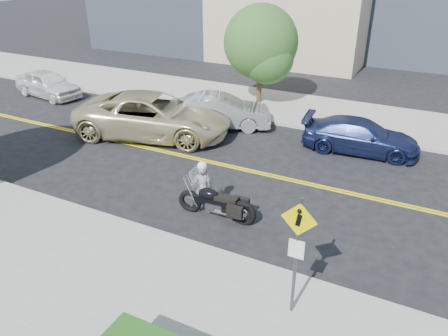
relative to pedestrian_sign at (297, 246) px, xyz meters
name	(u,v)px	position (x,y,z in m)	size (l,w,h in m)	color
ground_plane	(241,169)	(-4.20, 6.31, -1.96)	(120.00, 120.00, 0.00)	black
sidewalk_near	(114,287)	(-4.20, -1.19, -1.89)	(60.00, 5.00, 0.15)	#9E9B91
sidewalk_far	(301,110)	(-4.20, 13.81, -1.89)	(60.00, 5.00, 0.15)	#9E9B91
pedestrian_sign	(297,246)	(0.00, 0.00, 0.00)	(0.78, 0.08, 3.00)	#4C4C51
motorcyclist	(203,187)	(-4.01, 3.01, -1.07)	(0.73, 0.63, 1.78)	#AAABAF
motorcycle	(217,196)	(-3.46, 2.90, -1.19)	(2.54, 0.77, 1.55)	black
suv	(154,115)	(-9.11, 7.63, -1.00)	(3.19, 6.91, 1.92)	beige
parked_car_white	(48,84)	(-17.88, 9.74, -1.22)	(1.76, 4.36, 1.49)	white
parked_car_silver	(220,111)	(-6.94, 9.88, -1.18)	(1.66, 4.75, 1.57)	#AAAEB2
parked_car_blue	(360,136)	(-0.48, 10.04, -1.27)	(1.92, 4.73, 1.37)	navy
tree_far_a	(261,42)	(-6.63, 13.89, 1.35)	(3.83, 3.83, 5.23)	#382619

